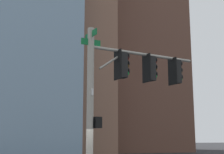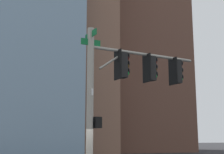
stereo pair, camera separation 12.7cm
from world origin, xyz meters
TOP-DOWN VIEW (x-y plane):
  - signal_pole_assembly at (-1.66, -0.13)m, footprint 5.13×1.55m
  - building_brick_nearside at (3.11, -36.85)m, footprint 25.62×21.68m
  - building_brick_midblock at (-13.35, -39.79)m, footprint 19.65×17.66m

SIDE VIEW (x-z plane):
  - signal_pole_assembly at x=-1.66m, z-range 1.12..7.37m
  - building_brick_nearside at x=3.11m, z-range 0.00..44.54m
  - building_brick_midblock at x=-13.35m, z-range 0.00..45.44m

